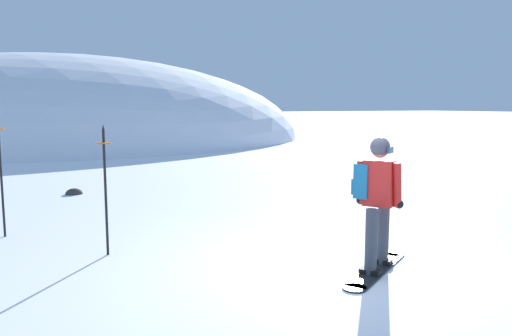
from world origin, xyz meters
TOP-DOWN VIEW (x-y plane):
  - ground_plane at (0.00, 0.00)m, footprint 300.00×300.00m
  - ridge_peak_main at (-1.33, 28.47)m, footprint 30.51×27.46m
  - snowboarder_main at (0.47, -0.26)m, footprint 1.59×1.13m
  - piste_marker_near at (-2.52, 1.87)m, footprint 0.20×0.20m
  - piste_marker_far at (-3.87, 3.60)m, footprint 0.20×0.20m
  - rock_dark at (-2.49, 7.21)m, footprint 0.40×0.34m

SIDE VIEW (x-z plane):
  - ground_plane at x=0.00m, z-range 0.00..0.00m
  - ridge_peak_main at x=-1.33m, z-range -5.20..5.20m
  - rock_dark at x=-2.49m, z-range -0.14..0.14m
  - snowboarder_main at x=0.47m, z-range 0.06..1.78m
  - piste_marker_near at x=-2.52m, z-range 0.13..1.98m
  - piste_marker_far at x=-3.87m, z-range 0.14..2.14m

